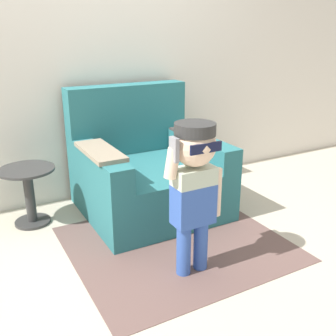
# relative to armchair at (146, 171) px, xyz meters

# --- Properties ---
(ground_plane) EXTENTS (10.00, 10.00, 0.00)m
(ground_plane) POSITION_rel_armchair_xyz_m (-0.24, -0.33, -0.31)
(ground_plane) COLOR #BCB29E
(wall_back) EXTENTS (10.00, 0.05, 2.60)m
(wall_back) POSITION_rel_armchair_xyz_m (-0.24, 0.51, 0.99)
(wall_back) COLOR silver
(wall_back) RESTS_ON ground_plane
(armchair) EXTENTS (1.03, 1.00, 0.96)m
(armchair) POSITION_rel_armchair_xyz_m (0.00, 0.00, 0.00)
(armchair) COLOR #286B70
(armchair) RESTS_ON ground_plane
(person_child) EXTENTS (0.37, 0.28, 0.91)m
(person_child) POSITION_rel_armchair_xyz_m (-0.15, -0.95, 0.30)
(person_child) COLOR #3356AD
(person_child) RESTS_ON ground_plane
(side_table) EXTENTS (0.40, 0.40, 0.44)m
(side_table) POSITION_rel_armchair_xyz_m (-0.87, 0.16, -0.05)
(side_table) COLOR #333333
(side_table) RESTS_ON ground_plane
(rug) EXTENTS (1.39, 1.26, 0.01)m
(rug) POSITION_rel_armchair_xyz_m (-0.07, -0.63, -0.31)
(rug) COLOR brown
(rug) RESTS_ON ground_plane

